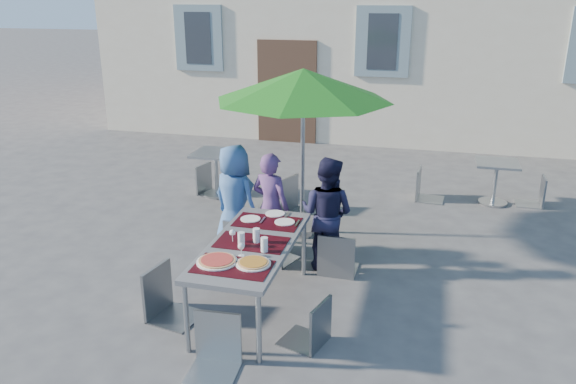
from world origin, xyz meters
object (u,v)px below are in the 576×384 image
(chair_0, at_px, (244,215))
(child_0, at_px, (235,199))
(pizza_near_left, at_px, (217,261))
(cafe_table_1, at_px, (496,177))
(dining_table, at_px, (252,247))
(chair_2, at_px, (338,229))
(child_1, at_px, (271,207))
(cafe_table_0, at_px, (216,166))
(chair_5, at_px, (213,312))
(chair_3, at_px, (164,263))
(chair_1, at_px, (273,221))
(bg_chair_l_1, at_px, (426,166))
(child_2, at_px, (327,214))
(chair_4, at_px, (312,296))
(bg_chair_r_0, at_px, (284,172))
(pizza_near_right, at_px, (253,263))
(bg_chair_r_1, at_px, (539,174))
(patio_umbrella, at_px, (303,86))
(bg_chair_l_0, at_px, (208,162))

(chair_0, bearing_deg, child_0, 126.85)
(pizza_near_left, bearing_deg, cafe_table_1, 57.33)
(dining_table, bearing_deg, chair_2, 53.78)
(child_1, relative_size, cafe_table_0, 1.84)
(chair_5, distance_m, cafe_table_1, 5.63)
(chair_3, bearing_deg, chair_1, 63.85)
(chair_2, xyz_separation_m, cafe_table_1, (1.95, 2.94, -0.14))
(bg_chair_l_1, bearing_deg, child_2, -111.30)
(cafe_table_0, bearing_deg, child_2, -43.26)
(chair_4, bearing_deg, dining_table, 147.01)
(chair_4, bearing_deg, chair_2, 90.41)
(chair_4, relative_size, bg_chair_r_0, 0.88)
(pizza_near_left, distance_m, pizza_near_right, 0.34)
(pizza_near_right, relative_size, chair_2, 0.34)
(chair_0, relative_size, bg_chair_r_0, 1.04)
(chair_4, xyz_separation_m, cafe_table_1, (1.94, 4.39, -0.07))
(chair_0, distance_m, bg_chair_r_1, 4.78)
(pizza_near_right, relative_size, chair_1, 0.35)
(chair_4, bearing_deg, bg_chair_r_0, 109.25)
(chair_1, relative_size, bg_chair_r_1, 1.07)
(pizza_near_right, height_order, cafe_table_0, pizza_near_right)
(chair_1, distance_m, bg_chair_l_1, 3.27)
(child_0, xyz_separation_m, patio_umbrella, (0.68, 0.77, 1.31))
(dining_table, bearing_deg, pizza_near_right, -70.04)
(chair_0, height_order, chair_4, chair_0)
(child_2, relative_size, bg_chair_r_0, 1.37)
(chair_0, xyz_separation_m, bg_chair_l_0, (-1.38, 2.22, -0.08))
(chair_4, bearing_deg, child_0, 127.60)
(child_2, bearing_deg, chair_2, 153.42)
(bg_chair_l_0, height_order, bg_chair_l_1, bg_chair_l_1)
(chair_1, distance_m, chair_5, 2.11)
(chair_1, relative_size, chair_3, 0.92)
(chair_0, distance_m, cafe_table_1, 4.25)
(child_0, relative_size, bg_chair_r_1, 1.58)
(chair_0, xyz_separation_m, cafe_table_1, (3.10, 2.90, -0.18))
(pizza_near_left, height_order, chair_0, chair_0)
(pizza_near_left, xyz_separation_m, cafe_table_0, (-1.48, 3.70, -0.28))
(patio_umbrella, bearing_deg, bg_chair_l_0, 148.05)
(chair_0, xyz_separation_m, chair_5, (0.42, -2.05, -0.06))
(chair_0, distance_m, chair_4, 1.89)
(dining_table, distance_m, chair_4, 0.89)
(dining_table, distance_m, chair_0, 1.11)
(pizza_near_right, height_order, bg_chair_r_1, bg_chair_r_1)
(chair_3, xyz_separation_m, bg_chair_r_0, (0.35, 3.24, -0.01))
(cafe_table_1, bearing_deg, bg_chair_l_1, -176.80)
(chair_2, relative_size, chair_4, 1.12)
(child_2, relative_size, chair_2, 1.40)
(child_1, xyz_separation_m, child_2, (0.70, -0.09, 0.01))
(bg_chair_r_0, bearing_deg, chair_3, -96.18)
(chair_2, xyz_separation_m, cafe_table_0, (-2.36, 2.21, -0.08))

